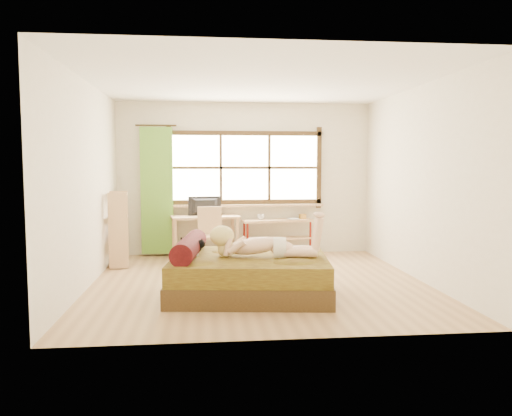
{
  "coord_description": "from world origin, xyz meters",
  "views": [
    {
      "loc": [
        -0.72,
        -6.67,
        1.61
      ],
      "look_at": [
        -0.01,
        0.2,
        1.0
      ],
      "focal_mm": 35.0,
      "sensor_mm": 36.0,
      "label": 1
    }
  ],
  "objects": [
    {
      "name": "wall_left",
      "position": [
        -2.25,
        0.0,
        1.35
      ],
      "size": [
        0.0,
        4.5,
        4.5
      ],
      "primitive_type": "plane",
      "rotation": [
        1.57,
        0.0,
        1.57
      ],
      "color": "silver",
      "rests_on": "floor"
    },
    {
      "name": "woman",
      "position": [
        -0.02,
        -0.66,
        0.77
      ],
      "size": [
        1.38,
        0.54,
        0.57
      ],
      "primitive_type": null,
      "rotation": [
        0.0,
        0.0,
        -0.12
      ],
      "color": "beige",
      "rests_on": "bed"
    },
    {
      "name": "curtain",
      "position": [
        -1.55,
        2.13,
        1.15
      ],
      "size": [
        0.55,
        0.1,
        2.2
      ],
      "primitive_type": "cube",
      "color": "#489027",
      "rests_on": "wall_back"
    },
    {
      "name": "monitor",
      "position": [
        -0.72,
        2.0,
        0.89
      ],
      "size": [
        0.58,
        0.16,
        0.33
      ],
      "primitive_type": "imported",
      "rotation": [
        0.0,
        0.0,
        3.28
      ],
      "color": "black",
      "rests_on": "desk"
    },
    {
      "name": "ceiling",
      "position": [
        0.0,
        0.0,
        2.7
      ],
      "size": [
        4.5,
        4.5,
        0.0
      ],
      "primitive_type": "plane",
      "rotation": [
        3.14,
        0.0,
        0.0
      ],
      "color": "white",
      "rests_on": "wall_back"
    },
    {
      "name": "cup",
      "position": [
        0.26,
        2.07,
        0.68
      ],
      "size": [
        0.14,
        0.14,
        0.1
      ],
      "primitive_type": "imported",
      "rotation": [
        0.0,
        0.0,
        0.15
      ],
      "color": "gray",
      "rests_on": "pipe_shelf"
    },
    {
      "name": "wall_right",
      "position": [
        2.25,
        0.0,
        1.35
      ],
      "size": [
        0.0,
        4.5,
        4.5
      ],
      "primitive_type": "plane",
      "rotation": [
        1.57,
        0.0,
        -1.57
      ],
      "color": "silver",
      "rests_on": "floor"
    },
    {
      "name": "kitten",
      "position": [
        -0.89,
        -0.51,
        0.59
      ],
      "size": [
        0.3,
        0.15,
        0.23
      ],
      "primitive_type": null,
      "rotation": [
        0.0,
        0.0,
        -0.12
      ],
      "color": "black",
      "rests_on": "bed"
    },
    {
      "name": "wall_front",
      "position": [
        0.0,
        -2.25,
        1.35
      ],
      "size": [
        4.5,
        0.0,
        4.5
      ],
      "primitive_type": "plane",
      "rotation": [
        -1.57,
        0.0,
        0.0
      ],
      "color": "silver",
      "rests_on": "floor"
    },
    {
      "name": "wall_back",
      "position": [
        0.0,
        2.25,
        1.35
      ],
      "size": [
        4.5,
        0.0,
        4.5
      ],
      "primitive_type": "plane",
      "rotation": [
        1.57,
        0.0,
        0.0
      ],
      "color": "silver",
      "rests_on": "floor"
    },
    {
      "name": "desk",
      "position": [
        -0.72,
        1.95,
        0.63
      ],
      "size": [
        1.22,
        0.69,
        0.72
      ],
      "rotation": [
        0.0,
        0.0,
        0.14
      ],
      "color": "tan",
      "rests_on": "floor"
    },
    {
      "name": "floor",
      "position": [
        0.0,
        0.0,
        0.0
      ],
      "size": [
        4.5,
        4.5,
        0.0
      ],
      "primitive_type": "plane",
      "color": "#9E754C",
      "rests_on": "ground"
    },
    {
      "name": "bed",
      "position": [
        -0.22,
        -0.61,
        0.26
      ],
      "size": [
        2.09,
        1.75,
        0.73
      ],
      "rotation": [
        0.0,
        0.0,
        -0.12
      ],
      "color": "black",
      "rests_on": "floor"
    },
    {
      "name": "book",
      "position": [
        0.76,
        2.07,
        0.64
      ],
      "size": [
        0.21,
        0.26,
        0.02
      ],
      "primitive_type": "imported",
      "rotation": [
        0.0,
        0.0,
        0.15
      ],
      "color": "gray",
      "rests_on": "pipe_shelf"
    },
    {
      "name": "window",
      "position": [
        0.0,
        2.22,
        1.51
      ],
      "size": [
        2.8,
        0.16,
        1.46
      ],
      "color": "#FFEDBF",
      "rests_on": "wall_back"
    },
    {
      "name": "pipe_shelf",
      "position": [
        0.58,
        2.07,
        0.46
      ],
      "size": [
        1.3,
        0.5,
        0.72
      ],
      "rotation": [
        0.0,
        0.0,
        0.15
      ],
      "color": "tan",
      "rests_on": "floor"
    },
    {
      "name": "bookshelf",
      "position": [
        -2.08,
        1.32,
        0.6
      ],
      "size": [
        0.35,
        0.54,
        1.17
      ],
      "rotation": [
        0.0,
        0.0,
        0.13
      ],
      "color": "tan",
      "rests_on": "floor"
    },
    {
      "name": "chair",
      "position": [
        -0.63,
        1.58,
        0.5
      ],
      "size": [
        0.46,
        0.46,
        0.91
      ],
      "rotation": [
        0.0,
        0.0,
        0.14
      ],
      "color": "tan",
      "rests_on": "floor"
    }
  ]
}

